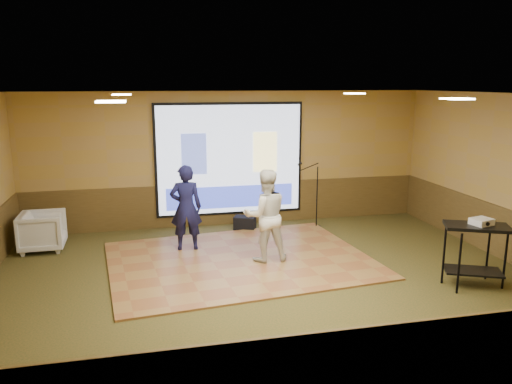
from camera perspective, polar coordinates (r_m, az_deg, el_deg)
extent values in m
plane|color=#263217|center=(8.30, 1.24, -10.14)|extent=(9.00, 9.00, 0.00)
cube|color=#A48244|center=(11.21, -3.05, 3.78)|extent=(9.00, 0.04, 3.00)
cube|color=#A48244|center=(4.66, 11.90, -9.01)|extent=(9.00, 0.04, 3.00)
cube|color=silver|center=(7.66, 1.35, 11.06)|extent=(9.00, 7.00, 0.04)
cube|color=#4A3818|center=(11.39, -2.98, -1.33)|extent=(9.00, 0.04, 0.95)
cube|color=#4A3818|center=(5.14, 11.26, -19.63)|extent=(9.00, 0.04, 0.95)
cube|color=#4A3818|center=(10.14, 26.73, -4.43)|extent=(0.04, 7.00, 0.95)
cube|color=black|center=(11.17, -3.01, 3.75)|extent=(3.32, 0.03, 2.52)
cube|color=silver|center=(11.14, -2.98, 3.72)|extent=(3.20, 0.02, 2.40)
cube|color=#404D8E|center=(10.99, -7.10, 4.32)|extent=(0.55, 0.01, 0.90)
cube|color=#F0E48B|center=(11.26, 1.05, 4.61)|extent=(0.55, 0.01, 0.90)
cube|color=#2D3DAC|center=(11.28, -2.92, -0.56)|extent=(2.88, 0.01, 0.50)
cube|color=#FFE8BF|center=(9.24, -15.11, 10.69)|extent=(0.32, 0.32, 0.02)
cube|color=#FFE8BF|center=(10.09, 11.21, 10.99)|extent=(0.32, 0.32, 0.02)
cube|color=#FFE8BF|center=(5.94, -16.24, 9.89)|extent=(0.32, 0.32, 0.02)
cube|color=#FFE8BF|center=(7.19, 21.99, 9.85)|extent=(0.32, 0.32, 0.02)
cube|color=olive|center=(9.18, -1.82, -7.75)|extent=(4.96, 3.98, 0.03)
imported|color=#13143E|center=(9.56, -8.01, -1.77)|extent=(0.63, 0.44, 1.65)
imported|color=silver|center=(8.89, 1.09, -2.69)|extent=(0.81, 0.64, 1.66)
cylinder|color=black|center=(8.28, 22.21, -7.60)|extent=(0.04, 0.04, 0.96)
cylinder|color=black|center=(8.75, 26.59, -6.93)|extent=(0.04, 0.04, 0.96)
cylinder|color=black|center=(8.59, 20.68, -6.75)|extent=(0.04, 0.04, 0.96)
cylinder|color=black|center=(9.05, 24.99, -6.16)|extent=(0.04, 0.04, 0.96)
cube|color=black|center=(8.51, 23.96, -3.64)|extent=(0.96, 0.50, 0.05)
cube|color=black|center=(8.73, 23.53, -8.26)|extent=(0.86, 0.45, 0.03)
cube|color=silver|center=(8.54, 24.38, -3.09)|extent=(0.36, 0.32, 0.10)
cylinder|color=black|center=(11.31, 6.89, -3.95)|extent=(0.24, 0.24, 0.02)
cylinder|color=black|center=(11.14, 6.98, -0.60)|extent=(0.02, 0.02, 1.38)
cylinder|color=black|center=(10.94, 6.07, 2.86)|extent=(0.44, 0.02, 0.17)
cylinder|color=black|center=(10.87, 5.03, 3.21)|extent=(0.10, 0.05, 0.08)
imported|color=gray|center=(10.48, -23.19, -4.14)|extent=(0.84, 0.82, 0.75)
cube|color=black|center=(11.05, -1.29, -3.54)|extent=(0.55, 0.46, 0.29)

